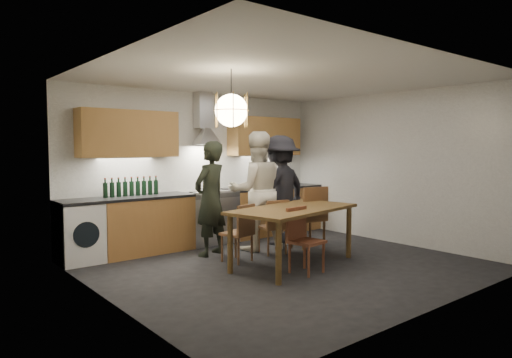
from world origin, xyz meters
TOP-DOWN VIEW (x-y plane):
  - ground at (0.00, 0.00)m, footprint 5.00×5.00m
  - room_shell at (0.00, 0.00)m, footprint 5.02×4.52m
  - counter_run at (0.02, 1.95)m, footprint 5.00×0.62m
  - range_stove at (0.00, 1.94)m, footprint 0.90×0.60m
  - wall_fixtures at (0.00, 2.07)m, footprint 4.30×0.54m
  - pendant_lamp at (-1.00, -0.10)m, footprint 0.43×0.43m
  - dining_table at (0.09, -0.07)m, footprint 2.08×1.32m
  - chair_back_left at (-0.38, 0.52)m, footprint 0.46×0.46m
  - chair_back_mid at (0.31, 0.58)m, footprint 0.46×0.46m
  - chair_back_right at (0.94, 0.42)m, footprint 0.53×0.53m
  - chair_front at (-0.07, -0.39)m, footprint 0.43×0.43m
  - person_left at (-0.48, 1.17)m, footprint 0.74×0.60m
  - person_mid at (0.30, 1.01)m, footprint 1.13×1.03m
  - person_right at (0.89, 1.11)m, footprint 1.30×0.88m
  - mixing_bowl at (1.21, 1.85)m, footprint 0.29×0.29m
  - stock_pot at (1.65, 1.91)m, footprint 0.22×0.22m
  - wine_bottles at (-1.36, 2.04)m, footprint 0.90×0.07m

SIDE VIEW (x-z plane):
  - ground at x=0.00m, z-range 0.00..0.00m
  - range_stove at x=0.00m, z-range -0.02..0.90m
  - counter_run at x=0.02m, z-range 0.00..0.90m
  - chair_back_left at x=-0.38m, z-range 0.06..0.90m
  - chair_back_mid at x=0.31m, z-range 0.06..0.91m
  - chair_front at x=-0.07m, z-range 0.06..0.92m
  - chair_back_right at x=0.94m, z-range 0.07..1.10m
  - dining_table at x=0.09m, z-range 0.31..1.12m
  - person_left at x=-0.48m, z-range 0.00..1.74m
  - person_right at x=0.89m, z-range 0.00..1.85m
  - mixing_bowl at x=1.21m, z-range 0.90..0.96m
  - person_mid at x=0.30m, z-range 0.00..1.90m
  - stock_pot at x=1.65m, z-range 0.90..1.05m
  - wine_bottles at x=-1.36m, z-range 0.90..1.19m
  - room_shell at x=0.00m, z-range 0.40..3.01m
  - wall_fixtures at x=0.00m, z-range 1.32..2.42m
  - pendant_lamp at x=-1.00m, z-range 1.75..2.45m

